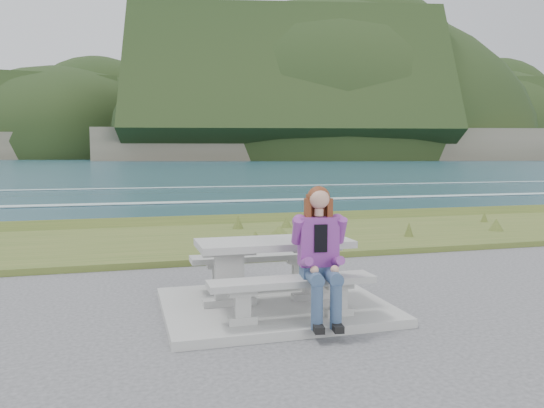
{
  "coord_description": "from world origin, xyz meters",
  "views": [
    {
      "loc": [
        -1.7,
        -5.94,
        1.86
      ],
      "look_at": [
        0.31,
        1.2,
        1.16
      ],
      "focal_mm": 35.0,
      "sensor_mm": 36.0,
      "label": 1
    }
  ],
  "objects_px": {
    "bench_seaward": "(259,262)",
    "seated_woman": "(321,272)",
    "picnic_table": "(274,254)",
    "bench_landward": "(292,287)"
  },
  "relations": [
    {
      "from": "bench_seaward",
      "to": "seated_woman",
      "type": "relative_size",
      "value": 1.27
    },
    {
      "from": "picnic_table",
      "to": "bench_landward",
      "type": "distance_m",
      "value": 0.74
    },
    {
      "from": "picnic_table",
      "to": "seated_woman",
      "type": "height_order",
      "value": "seated_woman"
    },
    {
      "from": "picnic_table",
      "to": "seated_woman",
      "type": "distance_m",
      "value": 0.88
    },
    {
      "from": "bench_landward",
      "to": "seated_woman",
      "type": "xyz_separation_m",
      "value": [
        0.27,
        -0.13,
        0.17
      ]
    },
    {
      "from": "bench_landward",
      "to": "bench_seaward",
      "type": "bearing_deg",
      "value": 90.0
    },
    {
      "from": "picnic_table",
      "to": "seated_woman",
      "type": "bearing_deg",
      "value": -71.82
    },
    {
      "from": "bench_landward",
      "to": "seated_woman",
      "type": "distance_m",
      "value": 0.35
    },
    {
      "from": "bench_landward",
      "to": "bench_seaward",
      "type": "relative_size",
      "value": 1.0
    },
    {
      "from": "bench_seaward",
      "to": "seated_woman",
      "type": "distance_m",
      "value": 1.57
    }
  ]
}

